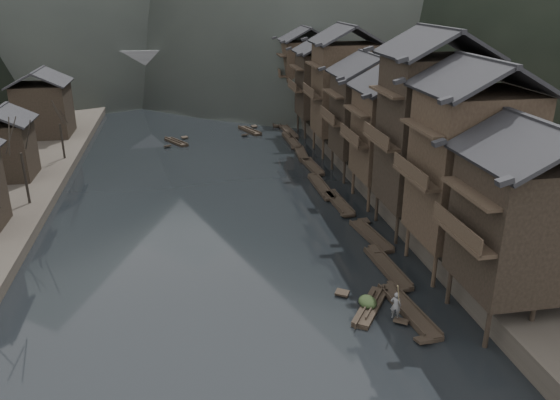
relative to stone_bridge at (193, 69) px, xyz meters
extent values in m
plane|color=black|center=(0.00, -72.00, -5.11)|extent=(300.00, 300.00, 0.00)
cube|color=#2D2823|center=(35.00, -32.00, -4.21)|extent=(40.00, 200.00, 1.80)
cylinder|color=black|center=(14.20, -82.40, -3.81)|extent=(0.30, 0.30, 2.90)
cylinder|color=black|center=(14.20, -77.60, -3.81)|extent=(0.30, 0.30, 2.90)
cylinder|color=black|center=(16.95, -82.40, -3.81)|extent=(0.30, 0.30, 2.90)
cylinder|color=black|center=(16.95, -77.60, -3.81)|extent=(0.30, 0.30, 2.90)
cube|color=black|center=(17.30, -80.00, 1.43)|extent=(7.00, 6.00, 7.88)
cube|color=black|center=(13.30, -80.00, 1.04)|extent=(1.20, 5.70, 0.25)
cylinder|color=black|center=(14.20, -75.40, -3.81)|extent=(0.30, 0.30, 2.90)
cylinder|color=black|center=(14.20, -70.60, -3.81)|extent=(0.30, 0.30, 2.90)
cylinder|color=black|center=(16.95, -75.40, -3.81)|extent=(0.30, 0.30, 2.90)
cylinder|color=black|center=(16.95, -70.60, -3.81)|extent=(0.30, 0.30, 2.90)
cube|color=black|center=(17.30, -73.00, 2.74)|extent=(7.00, 6.00, 10.51)
cube|color=black|center=(13.30, -73.00, 2.22)|extent=(1.20, 5.70, 0.25)
cylinder|color=black|center=(14.20, -68.40, -3.81)|extent=(0.30, 0.30, 2.90)
cylinder|color=black|center=(14.20, -63.60, -3.81)|extent=(0.30, 0.30, 2.90)
cylinder|color=black|center=(16.95, -68.40, -3.81)|extent=(0.30, 0.30, 2.90)
cylinder|color=black|center=(16.95, -63.60, -3.81)|extent=(0.30, 0.30, 2.90)
cube|color=black|center=(17.30, -66.00, 3.49)|extent=(7.00, 6.00, 12.00)
cube|color=black|center=(13.30, -66.00, 2.89)|extent=(1.20, 5.70, 0.25)
cylinder|color=black|center=(14.20, -61.40, -3.81)|extent=(0.30, 0.30, 2.90)
cylinder|color=black|center=(14.20, -56.60, -3.81)|extent=(0.30, 0.30, 2.90)
cylinder|color=black|center=(16.95, -61.40, -3.81)|extent=(0.30, 0.30, 2.90)
cylinder|color=black|center=(16.95, -56.60, -3.81)|extent=(0.30, 0.30, 2.90)
cube|color=black|center=(17.30, -59.00, 1.59)|extent=(7.00, 6.00, 8.20)
cube|color=black|center=(13.30, -59.00, 1.18)|extent=(1.20, 5.70, 0.25)
cylinder|color=black|center=(14.20, -53.40, -3.81)|extent=(0.30, 0.30, 2.90)
cylinder|color=black|center=(14.20, -48.60, -3.81)|extent=(0.30, 0.30, 2.90)
cylinder|color=black|center=(16.95, -53.40, -3.81)|extent=(0.30, 0.30, 2.90)
cylinder|color=black|center=(16.95, -48.60, -3.81)|extent=(0.30, 0.30, 2.90)
cube|color=black|center=(17.30, -51.00, 1.70)|extent=(7.00, 6.00, 8.42)
cube|color=black|center=(13.30, -51.00, 1.28)|extent=(1.20, 5.70, 0.25)
cylinder|color=black|center=(14.20, -44.40, -3.81)|extent=(0.30, 0.30, 2.90)
cylinder|color=black|center=(14.20, -39.60, -3.81)|extent=(0.30, 0.30, 2.90)
cylinder|color=black|center=(16.95, -44.40, -3.81)|extent=(0.30, 0.30, 2.90)
cylinder|color=black|center=(16.95, -39.60, -3.81)|extent=(0.30, 0.30, 2.90)
cube|color=black|center=(17.30, -42.00, 2.89)|extent=(7.00, 6.00, 10.79)
cube|color=black|center=(13.30, -42.00, 2.35)|extent=(1.20, 5.70, 0.25)
cylinder|color=black|center=(14.20, -34.40, -3.81)|extent=(0.30, 0.30, 2.90)
cylinder|color=black|center=(14.20, -29.60, -3.81)|extent=(0.30, 0.30, 2.90)
cylinder|color=black|center=(16.95, -34.40, -3.81)|extent=(0.30, 0.30, 2.90)
cylinder|color=black|center=(16.95, -29.60, -3.81)|extent=(0.30, 0.30, 2.90)
cube|color=black|center=(17.30, -32.00, 1.81)|extent=(7.00, 6.00, 8.64)
cube|color=black|center=(13.30, -32.00, 1.38)|extent=(1.20, 5.70, 0.25)
cylinder|color=black|center=(14.20, -22.40, -3.81)|extent=(0.30, 0.30, 2.90)
cylinder|color=black|center=(14.20, -17.60, -3.81)|extent=(0.30, 0.30, 2.90)
cylinder|color=black|center=(16.95, -22.40, -3.81)|extent=(0.30, 0.30, 2.90)
cylinder|color=black|center=(16.95, -17.60, -3.81)|extent=(0.30, 0.30, 2.90)
cube|color=black|center=(17.30, -20.00, 2.07)|extent=(7.00, 6.00, 9.15)
cube|color=black|center=(13.30, -20.00, 1.61)|extent=(1.20, 5.70, 0.25)
cube|color=black|center=(-20.50, -48.00, -1.01)|extent=(5.00, 5.00, 5.80)
cube|color=black|center=(-20.50, -30.00, -0.51)|extent=(6.50, 6.50, 6.80)
cylinder|color=black|center=(-17.00, -56.13, -1.50)|extent=(0.24, 0.24, 4.81)
cylinder|color=black|center=(-17.00, -41.78, -1.87)|extent=(0.24, 0.24, 4.08)
cube|color=black|center=(11.20, -78.23, -4.96)|extent=(1.85, 6.75, 0.30)
cube|color=black|center=(11.20, -78.23, -4.78)|extent=(1.89, 6.62, 0.10)
cube|color=black|center=(11.56, -75.05, -4.82)|extent=(1.02, 0.92, 0.34)
cube|color=black|center=(10.84, -81.41, -4.82)|extent=(1.02, 0.92, 0.34)
cube|color=black|center=(11.91, -72.53, -4.96)|extent=(1.50, 6.66, 0.30)
cube|color=black|center=(11.91, -72.53, -4.78)|extent=(1.54, 6.53, 0.10)
cube|color=black|center=(12.10, -69.37, -4.82)|extent=(0.98, 0.87, 0.34)
cube|color=black|center=(11.72, -75.69, -4.82)|extent=(0.98, 0.87, 0.34)
cube|color=black|center=(12.54, -67.00, -4.96)|extent=(1.90, 6.34, 0.30)
cube|color=black|center=(12.54, -67.00, -4.78)|extent=(1.94, 6.23, 0.10)
cube|color=black|center=(12.93, -64.03, -4.82)|extent=(1.03, 0.89, 0.33)
cube|color=black|center=(12.15, -69.98, -4.82)|extent=(1.03, 0.89, 0.33)
cube|color=black|center=(11.94, -59.36, -4.96)|extent=(1.41, 6.40, 0.30)
cube|color=black|center=(11.94, -59.36, -4.78)|extent=(1.46, 6.27, 0.10)
cube|color=black|center=(12.09, -56.31, -4.82)|extent=(0.97, 0.83, 0.33)
cube|color=black|center=(11.80, -62.40, -4.82)|extent=(0.97, 0.83, 0.33)
cube|color=black|center=(11.38, -54.59, -4.96)|extent=(1.20, 7.34, 0.30)
cube|color=black|center=(11.38, -54.59, -4.78)|extent=(1.25, 7.20, 0.10)
cube|color=black|center=(11.43, -51.07, -4.82)|extent=(0.95, 0.91, 0.36)
cube|color=black|center=(11.34, -58.11, -4.82)|extent=(0.95, 0.91, 0.36)
cube|color=black|center=(12.07, -47.70, -4.96)|extent=(1.51, 6.18, 0.30)
cube|color=black|center=(12.07, -47.70, -4.78)|extent=(1.55, 6.07, 0.10)
cube|color=black|center=(12.26, -44.76, -4.82)|extent=(0.98, 0.82, 0.33)
cube|color=black|center=(11.87, -50.63, -4.82)|extent=(0.98, 0.82, 0.33)
cube|color=black|center=(11.94, -42.40, -4.96)|extent=(1.61, 6.21, 0.30)
cube|color=black|center=(11.94, -42.40, -4.78)|extent=(1.65, 6.09, 0.10)
cube|color=black|center=(11.69, -39.46, -4.82)|extent=(1.00, 0.83, 0.33)
cube|color=black|center=(12.18, -45.33, -4.82)|extent=(1.00, 0.83, 0.33)
cube|color=black|center=(11.94, -35.93, -4.96)|extent=(1.25, 7.70, 0.30)
cube|color=black|center=(11.94, -35.93, -4.78)|extent=(1.30, 7.55, 0.10)
cube|color=black|center=(12.01, -32.25, -4.82)|extent=(0.95, 0.96, 0.37)
cube|color=black|center=(11.87, -39.62, -4.82)|extent=(0.95, 0.96, 0.37)
cube|color=black|center=(12.51, -31.03, -4.96)|extent=(1.54, 7.49, 0.30)
cube|color=black|center=(12.51, -31.03, -4.78)|extent=(1.58, 7.34, 0.10)
cube|color=black|center=(12.72, -27.47, -4.82)|extent=(0.99, 0.96, 0.36)
cube|color=black|center=(12.30, -34.59, -4.82)|extent=(0.99, 0.96, 0.36)
cube|color=black|center=(11.63, -23.75, -4.96)|extent=(1.37, 7.70, 0.30)
cube|color=black|center=(11.63, -23.75, -4.78)|extent=(1.42, 7.55, 0.10)
cube|color=black|center=(11.49, -20.07, -4.82)|extent=(0.97, 0.97, 0.37)
cube|color=black|center=(11.76, -27.43, -4.82)|extent=(0.97, 0.97, 0.37)
cube|color=black|center=(12.19, -17.16, -4.96)|extent=(1.71, 7.14, 0.30)
cube|color=black|center=(12.19, -17.16, -4.78)|extent=(1.75, 7.00, 0.10)
cube|color=black|center=(12.49, -13.78, -4.82)|extent=(1.01, 0.95, 0.35)
cube|color=black|center=(11.90, -20.55, -4.82)|extent=(1.01, 0.95, 0.35)
cube|color=black|center=(11.44, -11.47, -4.96)|extent=(1.48, 6.21, 0.30)
cube|color=black|center=(11.44, -11.47, -4.78)|extent=(1.53, 6.09, 0.10)
cube|color=black|center=(11.26, -8.53, -4.82)|extent=(0.98, 0.82, 0.33)
cube|color=black|center=(11.62, -14.42, -4.82)|extent=(0.98, 0.82, 0.33)
cube|color=black|center=(-3.43, -33.84, -4.96)|extent=(3.23, 4.64, 0.30)
cube|color=black|center=(-3.43, -33.84, -4.78)|extent=(3.22, 4.59, 0.10)
cube|color=black|center=(-2.30, -31.84, -4.82)|extent=(1.03, 0.94, 0.30)
cube|color=black|center=(-4.56, -35.83, -4.82)|extent=(1.03, 0.94, 0.30)
cube|color=black|center=(7.07, -29.52, -4.96)|extent=(2.95, 5.31, 0.30)
cube|color=black|center=(7.07, -29.52, -4.78)|extent=(2.96, 5.23, 0.10)
cube|color=black|center=(8.04, -27.15, -4.82)|extent=(1.04, 0.94, 0.31)
cube|color=black|center=(6.10, -31.88, -4.82)|extent=(1.04, 0.94, 0.31)
cube|color=black|center=(1.26, -9.41, -4.96)|extent=(2.03, 5.77, 0.30)
cube|color=black|center=(1.26, -9.41, -4.78)|extent=(2.05, 5.67, 0.10)
cube|color=black|center=(1.76, -6.73, -4.82)|extent=(0.96, 0.85, 0.32)
cube|color=black|center=(0.76, -12.10, -4.82)|extent=(0.96, 0.85, 0.32)
cube|color=#4C4C4F|center=(0.00, 0.00, 2.09)|extent=(40.00, 6.00, 1.60)
cube|color=#4C4C4F|center=(0.00, -2.70, 3.39)|extent=(40.00, 0.50, 1.00)
cube|color=#4C4C4F|center=(0.00, 2.70, 3.39)|extent=(40.00, 0.50, 1.00)
cube|color=#4C4C4F|center=(-14.00, 0.00, -1.91)|extent=(3.20, 6.00, 6.40)
cube|color=#4C4C4F|center=(-4.50, 0.00, -1.91)|extent=(3.20, 6.00, 6.40)
cube|color=#4C4C4F|center=(4.50, 0.00, -1.91)|extent=(3.20, 6.00, 6.40)
cube|color=#4C4C4F|center=(14.00, 0.00, -1.91)|extent=(3.20, 6.00, 6.40)
cube|color=black|center=(8.95, -77.39, -4.96)|extent=(3.66, 4.62, 0.30)
cube|color=black|center=(8.95, -77.39, -4.78)|extent=(3.65, 4.57, 0.10)
cube|color=black|center=(7.61, -75.46, -4.82)|extent=(1.09, 1.02, 0.30)
cube|color=black|center=(10.29, -79.32, -4.82)|extent=(1.09, 1.02, 0.30)
ellipsoid|color=black|center=(8.81, -77.19, -4.32)|extent=(1.17, 1.53, 0.70)
imported|color=#58585A|center=(10.01, -78.92, -3.76)|extent=(0.80, 0.71, 1.83)
cylinder|color=#8C7A51|center=(10.21, -78.92, -0.90)|extent=(1.44, 2.34, 3.88)
camera|label=1|loc=(-2.23, -106.38, 14.44)|focal=35.00mm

